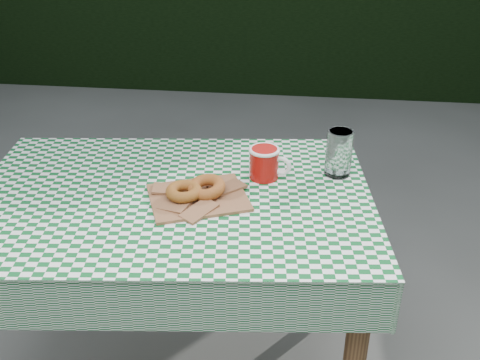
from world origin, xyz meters
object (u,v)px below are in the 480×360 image
(paper_bag, at_px, (198,197))
(drinking_glass, at_px, (339,153))
(coffee_mug, at_px, (264,163))
(table, at_px, (179,298))

(paper_bag, bearing_deg, drinking_glass, 26.64)
(paper_bag, distance_m, drinking_glass, 0.44)
(paper_bag, relative_size, drinking_glass, 1.87)
(paper_bag, bearing_deg, coffee_mug, 40.54)
(table, relative_size, paper_bag, 4.21)
(table, relative_size, coffee_mug, 6.53)
(table, xyz_separation_m, paper_bag, (0.08, -0.01, 0.39))
(paper_bag, relative_size, coffee_mug, 1.55)
(paper_bag, xyz_separation_m, drinking_glass, (0.39, 0.20, 0.06))
(table, xyz_separation_m, coffee_mug, (0.25, 0.13, 0.43))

